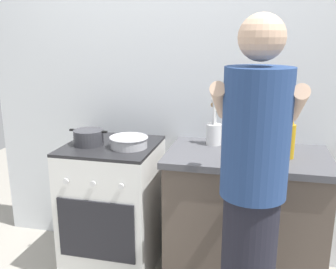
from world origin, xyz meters
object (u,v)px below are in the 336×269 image
at_px(spice_bottle, 263,152).
at_px(oil_bottle, 290,141).
at_px(stove_range, 113,206).
at_px(pot, 89,137).
at_px(mixing_bowl, 129,141).
at_px(utensil_crock, 214,130).
at_px(person, 252,202).

height_order(spice_bottle, oil_bottle, oil_bottle).
relative_size(stove_range, oil_bottle, 3.51).
bearing_deg(pot, oil_bottle, 0.45).
relative_size(mixing_bowl, oil_bottle, 0.99).
relative_size(stove_range, mixing_bowl, 3.54).
bearing_deg(spice_bottle, utensil_crock, 143.87).
xyz_separation_m(stove_range, utensil_crock, (0.67, 0.16, 0.55)).
xyz_separation_m(stove_range, mixing_bowl, (0.14, -0.04, 0.49)).
height_order(stove_range, person, person).
bearing_deg(person, pot, 151.84).
bearing_deg(stove_range, pot, -163.56).
distance_m(utensil_crock, spice_bottle, 0.40).
xyz_separation_m(mixing_bowl, person, (0.80, -0.58, -0.08)).
bearing_deg(stove_range, mixing_bowl, -15.03).
distance_m(pot, person, 1.23).
distance_m(stove_range, oil_bottle, 1.27).
height_order(stove_range, pot, pot).
height_order(mixing_bowl, spice_bottle, spice_bottle).
distance_m(utensil_crock, person, 0.83).
distance_m(mixing_bowl, spice_bottle, 0.85).
relative_size(mixing_bowl, person, 0.15).
bearing_deg(spice_bottle, oil_bottle, 16.29).
bearing_deg(oil_bottle, mixing_bowl, -179.64).
distance_m(stove_range, utensil_crock, 0.88).
bearing_deg(stove_range, utensil_crock, 13.09).
bearing_deg(mixing_bowl, stove_range, 164.97).
height_order(utensil_crock, spice_bottle, utensil_crock).
relative_size(utensil_crock, oil_bottle, 1.28).
xyz_separation_m(pot, oil_bottle, (1.28, 0.01, 0.06)).
distance_m(stove_range, spice_bottle, 1.10).
relative_size(pot, spice_bottle, 3.23).
bearing_deg(mixing_bowl, spice_bottle, -2.59).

